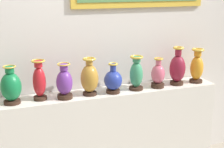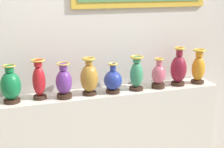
{
  "view_description": "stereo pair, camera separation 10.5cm",
  "coord_description": "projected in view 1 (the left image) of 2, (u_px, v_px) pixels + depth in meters",
  "views": [
    {
      "loc": [
        -1.08,
        -2.98,
        2.03
      ],
      "look_at": [
        0.0,
        0.0,
        1.14
      ],
      "focal_mm": 52.25,
      "sensor_mm": 36.0,
      "label": 1
    },
    {
      "loc": [
        -0.98,
        -3.02,
        2.03
      ],
      "look_at": [
        0.0,
        0.0,
        1.14
      ],
      "focal_mm": 52.25,
      "sensor_mm": 36.0,
      "label": 2
    }
  ],
  "objects": [
    {
      "name": "vase_amber",
      "position": [
        197.0,
        67.0,
        3.59
      ],
      "size": [
        0.14,
        0.14,
        0.38
      ],
      "color": "#382319",
      "rests_on": "display_shelf"
    },
    {
      "name": "vase_rose",
      "position": [
        158.0,
        75.0,
        3.42
      ],
      "size": [
        0.14,
        0.14,
        0.32
      ],
      "color": "#382319",
      "rests_on": "display_shelf"
    },
    {
      "name": "vase_crimson",
      "position": [
        39.0,
        81.0,
        3.05
      ],
      "size": [
        0.13,
        0.13,
        0.38
      ],
      "color": "#382319",
      "rests_on": "display_shelf"
    },
    {
      "name": "vase_cobalt",
      "position": [
        113.0,
        80.0,
        3.25
      ],
      "size": [
        0.18,
        0.18,
        0.31
      ],
      "color": "#382319",
      "rests_on": "display_shelf"
    },
    {
      "name": "vase_burgundy",
      "position": [
        177.0,
        68.0,
        3.51
      ],
      "size": [
        0.17,
        0.17,
        0.42
      ],
      "color": "#382319",
      "rests_on": "display_shelf"
    },
    {
      "name": "display_shelf",
      "position": [
        112.0,
        134.0,
        3.47
      ],
      "size": [
        2.29,
        0.35,
        0.96
      ],
      "primitive_type": "cube",
      "color": "silver",
      "rests_on": "ground_plane"
    },
    {
      "name": "vase_emerald",
      "position": [
        11.0,
        87.0,
        2.95
      ],
      "size": [
        0.19,
        0.19,
        0.35
      ],
      "color": "#382319",
      "rests_on": "display_shelf"
    },
    {
      "name": "vase_ochre",
      "position": [
        90.0,
        78.0,
        3.18
      ],
      "size": [
        0.18,
        0.18,
        0.37
      ],
      "color": "#382319",
      "rests_on": "display_shelf"
    },
    {
      "name": "vase_violet",
      "position": [
        64.0,
        83.0,
        3.08
      ],
      "size": [
        0.16,
        0.16,
        0.34
      ],
      "color": "#382319",
      "rests_on": "display_shelf"
    },
    {
      "name": "back_wall",
      "position": [
        106.0,
        43.0,
        3.43
      ],
      "size": [
        5.02,
        0.14,
        2.78
      ],
      "color": "silver",
      "rests_on": "ground_plane"
    },
    {
      "name": "vase_jade",
      "position": [
        136.0,
        74.0,
        3.34
      ],
      "size": [
        0.15,
        0.15,
        0.36
      ],
      "color": "#382319",
      "rests_on": "display_shelf"
    }
  ]
}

